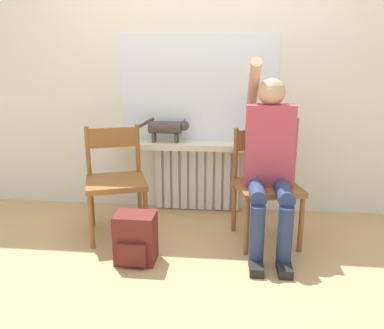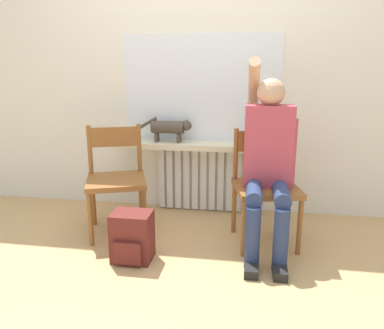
% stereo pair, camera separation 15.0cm
% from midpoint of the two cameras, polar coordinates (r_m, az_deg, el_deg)
% --- Properties ---
extents(ground_plane, '(12.00, 12.00, 0.00)m').
position_cam_midpoint_polar(ground_plane, '(2.51, -0.81, -16.26)').
color(ground_plane, tan).
extents(wall_with_window, '(7.00, 0.06, 2.70)m').
position_cam_midpoint_polar(wall_with_window, '(3.38, 2.82, 15.62)').
color(wall_with_window, white).
rests_on(wall_with_window, ground_plane).
extents(radiator, '(0.78, 0.08, 0.60)m').
position_cam_midpoint_polar(radiator, '(3.44, 2.46, -2.14)').
color(radiator, silver).
rests_on(radiator, ground_plane).
extents(windowsill, '(1.44, 0.25, 0.05)m').
position_cam_midpoint_polar(windowsill, '(3.29, 2.37, 2.87)').
color(windowsill, beige).
rests_on(windowsill, radiator).
extents(window_glass, '(1.38, 0.01, 0.92)m').
position_cam_midpoint_polar(window_glass, '(3.35, 2.70, 11.47)').
color(window_glass, white).
rests_on(window_glass, windowsill).
extents(chair_left, '(0.57, 0.57, 0.84)m').
position_cam_midpoint_polar(chair_left, '(2.99, -10.09, -1.98)').
color(chair_left, brown).
rests_on(chair_left, ground_plane).
extents(chair_right, '(0.53, 0.53, 0.84)m').
position_cam_midpoint_polar(chair_right, '(2.84, 12.56, -3.01)').
color(chair_right, brown).
rests_on(chair_right, ground_plane).
extents(person, '(0.36, 0.96, 1.36)m').
position_cam_midpoint_polar(person, '(2.68, 13.14, 1.09)').
color(person, navy).
rests_on(person, ground_plane).
extents(cat, '(0.49, 0.11, 0.22)m').
position_cam_midpoint_polar(cat, '(3.30, -2.06, 5.68)').
color(cat, '#4C4238').
rests_on(cat, windowsill).
extents(backpack, '(0.27, 0.23, 0.34)m').
position_cam_midpoint_polar(backpack, '(2.61, -7.46, -10.91)').
color(backpack, maroon).
rests_on(backpack, ground_plane).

